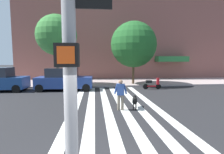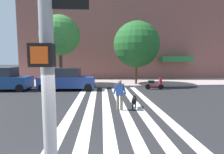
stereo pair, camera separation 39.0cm
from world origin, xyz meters
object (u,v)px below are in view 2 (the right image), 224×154
Objects in this scene: street_tree_middle at (137,44)px; pedestrian_dog_walker at (120,93)px; parked_car_behind_first at (67,79)px; dog_on_leash at (134,101)px; street_tree_nearest at (60,36)px; parked_car_near_curb at (2,79)px; parked_scooter at (155,84)px.

pedestrian_dog_walker is (-2.66, -8.89, -3.29)m from street_tree_middle.
street_tree_middle is at bearing 73.36° from pedestrian_dog_walker.
dog_on_leash is at bearing -51.98° from parked_car_behind_first.
parked_car_behind_first reaches higher than dog_on_leash.
parked_car_behind_first is 7.65m from pedestrian_dog_walker.
street_tree_middle is at bearing 19.60° from parked_car_behind_first.
pedestrian_dog_walker is at bearing -160.96° from dog_on_leash.
street_tree_nearest is 4.20× the size of pedestrian_dog_walker.
street_tree_middle reaches higher than dog_on_leash.
parked_car_near_curb reaches higher than parked_car_behind_first.
parked_car_behind_first is (5.56, -0.00, -0.03)m from parked_car_near_curb.
street_tree_nearest is 7.72m from street_tree_middle.
street_tree_nearest is at bearing 26.30° from parked_car_near_curb.
parked_car_near_curb is 12.15m from dog_on_leash.
pedestrian_dog_walker is (5.02, -8.77, -4.11)m from street_tree_nearest.
street_tree_nearest is at bearing 113.72° from parked_car_behind_first.
parked_scooter is at bearing 58.56° from pedestrian_dog_walker.
dog_on_leash is at bearing -55.37° from street_tree_nearest.
street_tree_middle reaches higher than parked_car_near_curb.
parked_car_near_curb is 0.69× the size of street_tree_nearest.
dog_on_leash is (4.86, -6.22, -0.49)m from parked_car_behind_first.
street_tree_nearest is (4.57, 2.26, 4.07)m from parked_car_near_curb.
dog_on_leash is at bearing -30.82° from parked_car_near_curb.
parked_car_near_curb is at bearing 180.00° from parked_car_behind_first.
parked_car_behind_first is 7.82m from street_tree_middle.
parked_scooter is at bearing -1.90° from parked_car_behind_first.
parked_car_near_curb is 13.42m from parked_scooter.
street_tree_nearest is 1.07× the size of street_tree_middle.
pedestrian_dog_walker is (-3.82, -6.25, 0.45)m from parked_scooter.
parked_car_behind_first is at bearing 128.02° from dog_on_leash.
parked_car_near_curb is 4.20× the size of dog_on_leash.
street_tree_nearest is at bearing -179.10° from street_tree_middle.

